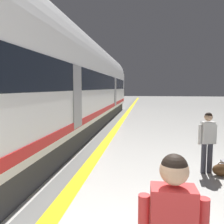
# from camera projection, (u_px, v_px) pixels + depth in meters

# --- Properties ---
(safety_line_strip) EXTENTS (0.36, 80.00, 0.01)m
(safety_line_strip) POSITION_uv_depth(u_px,v_px,m) (113.00, 133.00, 11.32)
(safety_line_strip) COLOR yellow
(safety_line_strip) RESTS_ON ground
(tactile_edge_band) EXTENTS (0.59, 80.00, 0.01)m
(tactile_edge_band) POSITION_uv_depth(u_px,v_px,m) (107.00, 132.00, 11.36)
(tactile_edge_band) COLOR slate
(tactile_edge_band) RESTS_ON ground
(high_speed_train) EXTENTS (2.94, 28.01, 4.97)m
(high_speed_train) POSITION_uv_depth(u_px,v_px,m) (74.00, 82.00, 11.84)
(high_speed_train) COLOR #38383D
(high_speed_train) RESTS_ON ground
(passenger_near) EXTENTS (0.48, 0.26, 1.57)m
(passenger_near) POSITION_uv_depth(u_px,v_px,m) (208.00, 138.00, 5.89)
(passenger_near) COLOR #383842
(passenger_near) RESTS_ON ground
(duffel_bag_near) EXTENTS (0.44, 0.26, 0.36)m
(duffel_bag_near) POSITION_uv_depth(u_px,v_px,m) (222.00, 170.00, 5.75)
(duffel_bag_near) COLOR brown
(duffel_bag_near) RESTS_ON ground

